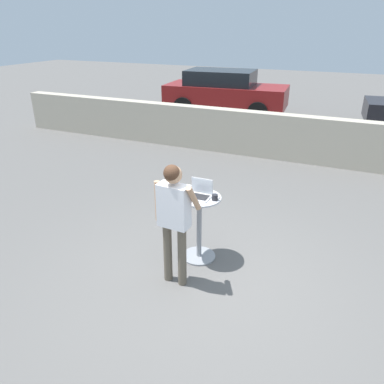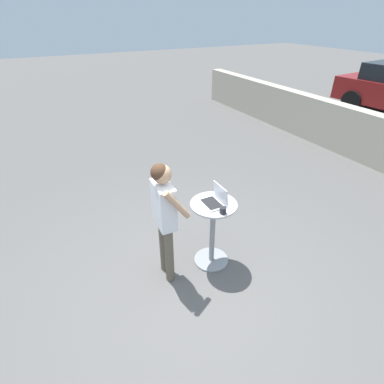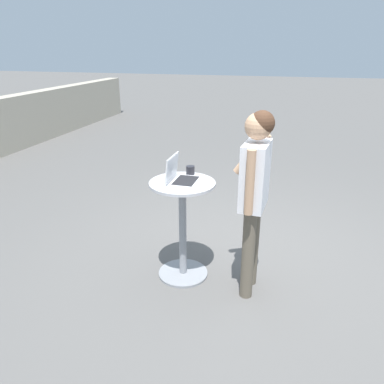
% 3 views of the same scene
% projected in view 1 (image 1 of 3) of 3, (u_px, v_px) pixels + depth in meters
% --- Properties ---
extents(ground_plane, '(50.00, 50.00, 0.00)m').
position_uv_depth(ground_plane, '(207.00, 285.00, 4.83)').
color(ground_plane, '#5B5956').
extents(pavement_kerb, '(16.05, 0.35, 1.11)m').
position_uv_depth(pavement_kerb, '(289.00, 138.00, 9.05)').
color(pavement_kerb, '#B2A893').
rests_on(pavement_kerb, ground_plane).
extents(cafe_table, '(0.59, 0.59, 0.96)m').
position_uv_depth(cafe_table, '(199.00, 223.00, 5.18)').
color(cafe_table, gray).
rests_on(cafe_table, ground_plane).
extents(laptop, '(0.31, 0.26, 0.24)m').
position_uv_depth(laptop, '(200.00, 193.00, 5.00)').
color(laptop, silver).
rests_on(laptop, cafe_table).
extents(coffee_mug, '(0.11, 0.08, 0.08)m').
position_uv_depth(coffee_mug, '(215.00, 197.00, 4.90)').
color(coffee_mug, '#232328').
rests_on(coffee_mug, cafe_table).
extents(standing_person, '(0.54, 0.34, 1.62)m').
position_uv_depth(standing_person, '(174.00, 211.00, 4.47)').
color(standing_person, brown).
rests_on(standing_person, ground_plane).
extents(parked_car_near_street, '(4.46, 2.19, 1.57)m').
position_uv_depth(parked_car_near_street, '(225.00, 92.00, 13.58)').
color(parked_car_near_street, maroon).
rests_on(parked_car_near_street, ground_plane).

